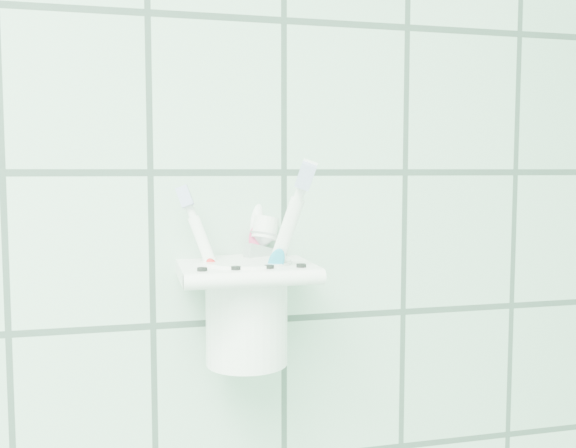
# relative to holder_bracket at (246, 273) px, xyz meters

# --- Properties ---
(holder_bracket) EXTENTS (0.13, 0.11, 0.04)m
(holder_bracket) POSITION_rel_holder_bracket_xyz_m (0.00, 0.00, 0.00)
(holder_bracket) COLOR white
(holder_bracket) RESTS_ON wall_back
(cup) EXTENTS (0.09, 0.09, 0.10)m
(cup) POSITION_rel_holder_bracket_xyz_m (0.00, 0.00, -0.04)
(cup) COLOR white
(cup) RESTS_ON holder_bracket
(toothbrush_pink) EXTENTS (0.06, 0.04, 0.18)m
(toothbrush_pink) POSITION_rel_holder_bracket_xyz_m (-0.00, -0.01, 0.01)
(toothbrush_pink) COLOR white
(toothbrush_pink) RESTS_ON cup
(toothbrush_blue) EXTENTS (0.02, 0.07, 0.22)m
(toothbrush_blue) POSITION_rel_holder_bracket_xyz_m (0.02, 0.01, 0.03)
(toothbrush_blue) COLOR white
(toothbrush_blue) RESTS_ON cup
(toothbrush_orange) EXTENTS (0.06, 0.08, 0.21)m
(toothbrush_orange) POSITION_rel_holder_bracket_xyz_m (0.00, 0.01, 0.02)
(toothbrush_orange) COLOR white
(toothbrush_orange) RESTS_ON cup
(toothpaste_tube) EXTENTS (0.06, 0.05, 0.15)m
(toothpaste_tube) POSITION_rel_holder_bracket_xyz_m (0.00, 0.01, -0.00)
(toothpaste_tube) COLOR silver
(toothpaste_tube) RESTS_ON cup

